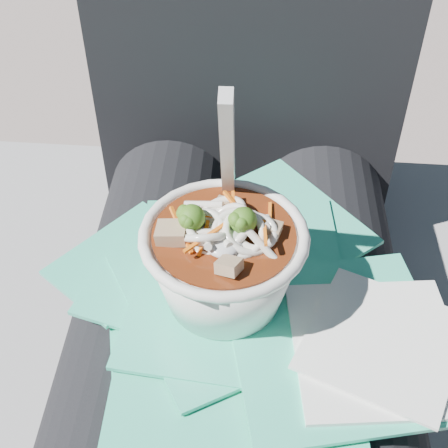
# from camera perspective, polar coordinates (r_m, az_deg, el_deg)

# --- Properties ---
(stone_ledge) EXTENTS (1.01, 0.53, 0.48)m
(stone_ledge) POSITION_cam_1_polar(r_m,az_deg,el_deg) (0.95, 1.36, -14.70)
(stone_ledge) COLOR gray
(stone_ledge) RESTS_ON ground
(lap) EXTENTS (0.32, 0.48, 0.14)m
(lap) POSITION_cam_1_polar(r_m,az_deg,el_deg) (0.60, 1.26, -11.29)
(lap) COLOR black
(lap) RESTS_ON stone_ledge
(person_body) EXTENTS (0.34, 0.94, 1.02)m
(person_body) POSITION_cam_1_polar(r_m,az_deg,el_deg) (0.65, 1.63, -3.56)
(person_body) COLOR black
(person_body) RESTS_ON ground
(plastic_bag) EXTENTS (0.36, 0.37, 0.02)m
(plastic_bag) POSITION_cam_1_polar(r_m,az_deg,el_deg) (0.54, 1.08, -7.00)
(plastic_bag) COLOR #2FC69E
(plastic_bag) RESTS_ON lap
(napkins) EXTENTS (0.15, 0.15, 0.01)m
(napkins) POSITION_cam_1_polar(r_m,az_deg,el_deg) (0.51, 13.96, -10.66)
(napkins) COLOR white
(napkins) RESTS_ON plastic_bag
(udon_bowl) EXTENTS (0.16, 0.16, 0.19)m
(udon_bowl) POSITION_cam_1_polar(r_m,az_deg,el_deg) (0.49, -0.03, -2.94)
(udon_bowl) COLOR white
(udon_bowl) RESTS_ON plastic_bag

